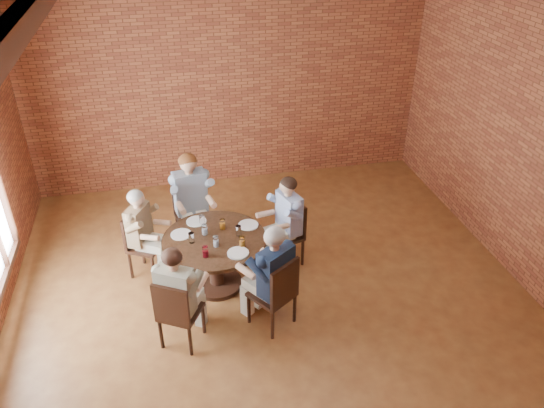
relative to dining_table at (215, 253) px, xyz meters
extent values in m
plane|color=#99622F|center=(0.65, -0.63, -0.53)|extent=(7.00, 7.00, 0.00)
plane|color=silver|center=(0.65, -0.63, 2.87)|extent=(7.00, 7.00, 0.00)
plane|color=#964D2B|center=(0.65, 2.87, 1.17)|extent=(7.00, 0.00, 7.00)
cylinder|color=black|center=(0.00, 0.00, -0.50)|extent=(0.65, 0.65, 0.06)
cylinder|color=black|center=(0.00, 0.00, -0.18)|extent=(0.19, 0.19, 0.64)
cylinder|color=#3F2617|center=(0.00, 0.00, 0.20)|extent=(1.30, 1.30, 0.05)
cube|color=black|center=(0.98, 0.31, -0.10)|extent=(0.52, 0.52, 0.04)
cube|color=black|center=(1.16, 0.36, 0.16)|extent=(0.16, 0.41, 0.48)
cylinder|color=black|center=(0.76, 0.42, -0.32)|extent=(0.04, 0.04, 0.41)
cylinder|color=black|center=(0.86, 0.08, -0.32)|extent=(0.04, 0.04, 0.41)
cylinder|color=black|center=(1.10, 0.53, -0.32)|extent=(0.04, 0.04, 0.41)
cylinder|color=black|center=(1.20, 0.19, -0.32)|extent=(0.04, 0.04, 0.41)
cube|color=black|center=(-0.19, 1.01, -0.10)|extent=(0.54, 0.54, 0.04)
cube|color=black|center=(-0.22, 1.22, 0.19)|extent=(0.47, 0.12, 0.53)
cylinder|color=black|center=(-0.35, 0.77, -0.32)|extent=(0.04, 0.04, 0.41)
cylinder|color=black|center=(0.05, 0.85, -0.32)|extent=(0.04, 0.04, 0.41)
cylinder|color=black|center=(-0.42, 1.17, -0.32)|extent=(0.04, 0.04, 0.41)
cylinder|color=black|center=(-0.02, 1.25, -0.32)|extent=(0.04, 0.04, 0.41)
cube|color=black|center=(-0.86, 0.47, -0.10)|extent=(0.53, 0.53, 0.04)
cube|color=black|center=(-1.02, 0.55, 0.15)|extent=(0.22, 0.36, 0.45)
cylinder|color=black|center=(-0.80, 0.24, -0.32)|extent=(0.04, 0.04, 0.41)
cylinder|color=black|center=(-0.64, 0.53, -0.32)|extent=(0.04, 0.04, 0.41)
cylinder|color=black|center=(-1.09, 0.40, -0.32)|extent=(0.04, 0.04, 0.41)
cylinder|color=black|center=(-0.93, 0.69, -0.32)|extent=(0.04, 0.04, 0.41)
cube|color=black|center=(-0.50, -0.88, -0.10)|extent=(0.57, 0.57, 0.04)
cube|color=black|center=(-0.59, -1.04, 0.16)|extent=(0.38, 0.24, 0.48)
cylinder|color=black|center=(-0.26, -0.81, -0.32)|extent=(0.04, 0.04, 0.41)
cylinder|color=black|center=(-0.57, -0.64, -0.32)|extent=(0.04, 0.04, 0.41)
cylinder|color=black|center=(-0.43, -1.12, -0.32)|extent=(0.04, 0.04, 0.41)
cylinder|color=black|center=(-0.75, -0.95, -0.32)|extent=(0.04, 0.04, 0.41)
cube|color=black|center=(0.56, -0.81, -0.10)|extent=(0.62, 0.62, 0.04)
cube|color=black|center=(0.67, -0.97, 0.18)|extent=(0.39, 0.28, 0.51)
cylinder|color=black|center=(0.60, -0.54, -0.32)|extent=(0.04, 0.04, 0.41)
cylinder|color=black|center=(0.29, -0.76, -0.32)|extent=(0.04, 0.04, 0.41)
cylinder|color=black|center=(0.82, -0.86, -0.32)|extent=(0.04, 0.04, 0.41)
cylinder|color=black|center=(0.51, -1.07, -0.32)|extent=(0.04, 0.04, 0.41)
cylinder|color=white|center=(0.47, 0.19, 0.23)|extent=(0.26, 0.26, 0.01)
cylinder|color=white|center=(-0.18, 0.42, 0.23)|extent=(0.26, 0.26, 0.01)
cylinder|color=white|center=(-0.40, 0.17, 0.23)|extent=(0.26, 0.26, 0.01)
cylinder|color=white|center=(0.24, -0.37, 0.23)|extent=(0.26, 0.26, 0.01)
cylinder|color=white|center=(0.31, 0.00, 0.29)|extent=(0.07, 0.07, 0.14)
cylinder|color=white|center=(0.13, 0.19, 0.29)|extent=(0.07, 0.07, 0.14)
cylinder|color=white|center=(-0.11, 0.34, 0.29)|extent=(0.07, 0.07, 0.14)
cylinder|color=white|center=(-0.10, 0.12, 0.29)|extent=(0.07, 0.07, 0.14)
cylinder|color=white|center=(-0.28, -0.03, 0.29)|extent=(0.07, 0.07, 0.14)
cylinder|color=white|center=(-0.14, -0.35, 0.29)|extent=(0.07, 0.07, 0.14)
cylinder|color=white|center=(0.00, -0.17, 0.29)|extent=(0.07, 0.07, 0.14)
cylinder|color=white|center=(0.31, -0.24, 0.29)|extent=(0.07, 0.07, 0.14)
cube|color=black|center=(0.31, -0.31, 0.23)|extent=(0.08, 0.13, 0.01)
camera|label=1|loc=(-0.45, -5.41, 4.01)|focal=35.00mm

